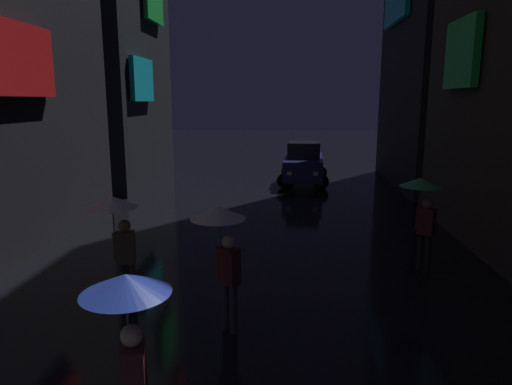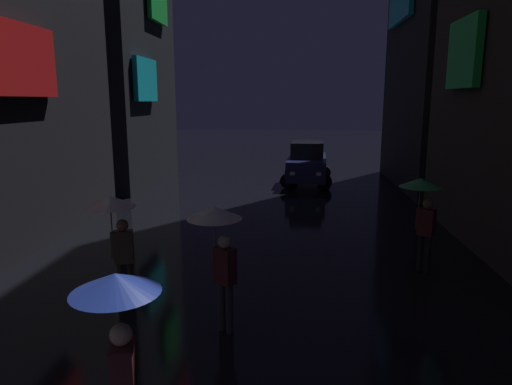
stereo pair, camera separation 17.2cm
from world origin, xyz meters
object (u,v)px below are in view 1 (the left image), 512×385
(car_distant, at_px, (304,163))
(pedestrian_far_right_blue, at_px, (129,319))
(pedestrian_midstreet_left_clear, at_px, (222,234))
(pedestrian_foreground_right_green, at_px, (422,198))
(pedestrian_midstreet_centre_clear, at_px, (117,221))

(car_distant, bearing_deg, pedestrian_far_right_blue, -97.48)
(pedestrian_midstreet_left_clear, height_order, pedestrian_far_right_blue, same)
(pedestrian_foreground_right_green, relative_size, car_distant, 0.50)
(car_distant, bearing_deg, pedestrian_foreground_right_green, -78.29)
(pedestrian_far_right_blue, distance_m, car_distant, 17.15)
(pedestrian_midstreet_centre_clear, height_order, car_distant, pedestrian_midstreet_centre_clear)
(pedestrian_foreground_right_green, bearing_deg, pedestrian_far_right_blue, -126.75)
(pedestrian_midstreet_left_clear, relative_size, pedestrian_far_right_blue, 1.00)
(pedestrian_foreground_right_green, xyz_separation_m, car_distant, (-2.27, 10.95, -0.74))
(pedestrian_far_right_blue, bearing_deg, pedestrian_midstreet_left_clear, 80.64)
(pedestrian_midstreet_left_clear, bearing_deg, pedestrian_midstreet_centre_clear, 160.84)
(pedestrian_far_right_blue, bearing_deg, pedestrian_foreground_right_green, 53.25)
(pedestrian_foreground_right_green, distance_m, car_distant, 11.21)
(pedestrian_midstreet_left_clear, bearing_deg, pedestrian_far_right_blue, -99.36)
(pedestrian_foreground_right_green, height_order, pedestrian_midstreet_centre_clear, same)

